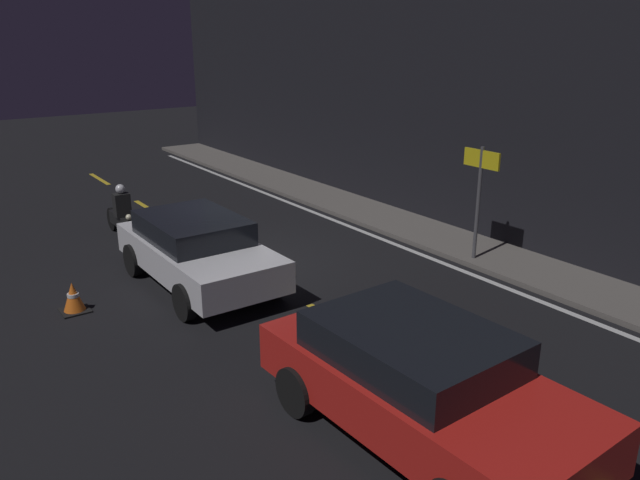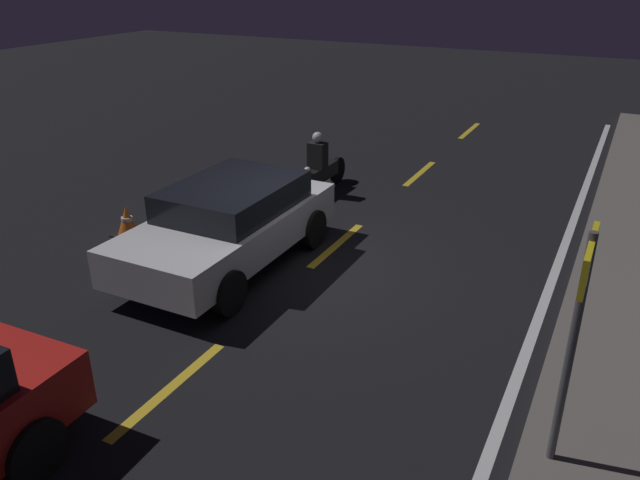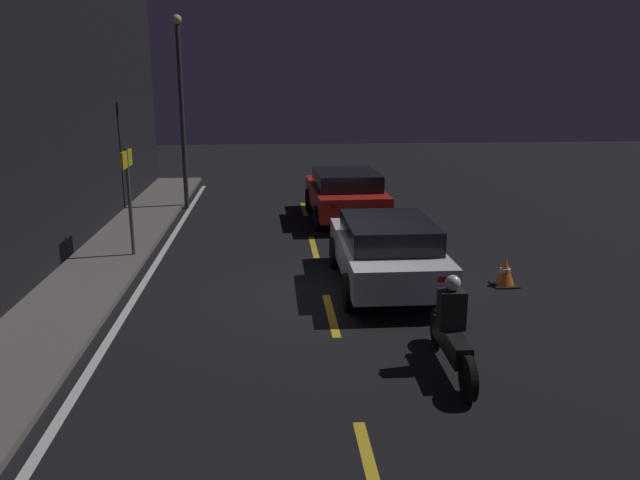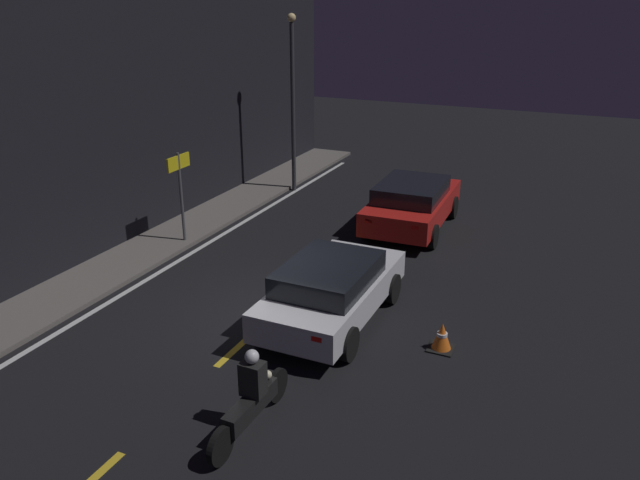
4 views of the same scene
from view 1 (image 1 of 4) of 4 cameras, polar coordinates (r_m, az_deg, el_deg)
The scene contains 14 objects.
ground_plane at distance 13.40m, azimuth -7.06°, elevation -2.28°, with size 56.00×56.00×0.00m, color black.
raised_curb at distance 15.98m, azimuth 7.73°, elevation 1.35°, with size 28.00×1.69×0.11m.
building_front at distance 16.02m, azimuth 10.96°, elevation 13.90°, with size 28.00×0.30×7.05m.
lane_dash_a at distance 22.38m, azimuth -19.51°, elevation 5.28°, with size 2.00×0.14×0.01m.
lane_dash_b at distance 18.21m, azimuth -15.42°, elevation 2.81°, with size 2.00×0.14×0.01m.
lane_dash_c at distance 14.23m, azimuth -9.00°, elevation -1.10°, with size 2.00×0.14×0.01m.
lane_dash_d at distance 10.68m, azimuth 2.07°, elevation -7.74°, with size 2.00×0.14×0.01m.
lane_dash_e at distance 8.14m, azimuth 22.84°, elevation -18.67°, with size 2.00×0.14×0.01m.
lane_solid_kerb at distance 15.29m, azimuth 4.71°, elevation 0.47°, with size 25.20×0.14×0.01m.
sedan_white at distance 12.27m, azimuth -11.17°, elevation -0.79°, with size 4.09×1.94×1.36m.
taxi_red at distance 7.73m, azimuth 9.08°, elevation -12.52°, with size 4.32×2.14×1.42m.
motorcycle at distance 15.53m, azimuth -17.65°, elevation 2.02°, with size 2.23×0.37×1.36m.
traffic_cone_near at distance 11.88m, azimuth -21.62°, elevation -4.91°, with size 0.48×0.48×0.55m.
shop_sign at distance 13.32m, azimuth 14.41°, elevation 5.24°, with size 0.90×0.08×2.40m.
Camera 1 is at (11.08, -5.86, 4.73)m, focal length 35.00 mm.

